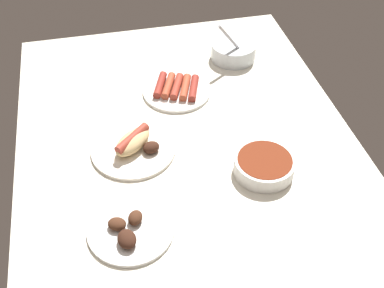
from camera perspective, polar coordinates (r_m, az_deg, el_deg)
ground_plane at (r=129.76cm, az=-0.59°, el=-0.05°), size 120.00×90.00×3.00cm
plate_grilled_meat at (r=109.16cm, az=-7.41°, el=-10.00°), size 19.77×19.77×3.91cm
plate_sausages at (r=144.17cm, az=-1.82°, el=6.57°), size 20.45×20.45×3.31cm
bowl_chili at (r=120.33cm, az=8.61°, el=-2.47°), size 15.16×15.16×4.31cm
plate_hotdog_assembled at (r=125.58cm, az=-6.94°, el=-0.20°), size 22.28×22.28×5.61cm
bowl_coleslaw at (r=158.72cm, az=4.97°, el=11.12°), size 14.57×14.57×15.20cm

